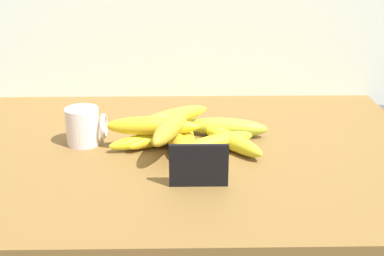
{
  "coord_description": "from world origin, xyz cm",
  "views": [
    {
      "loc": [
        0.99,
        -101.54,
        46.99
      ],
      "look_at": [
        2.82,
        -0.75,
        8.0
      ],
      "focal_mm": 46.8,
      "sensor_mm": 36.0,
      "label": 1
    }
  ],
  "objects_px": {
    "coffee_mug": "(84,126)",
    "banana_6": "(151,140)",
    "banana_1": "(176,131)",
    "banana_3": "(177,145)",
    "banana_4": "(226,127)",
    "banana_7": "(187,139)",
    "banana_12": "(175,116)",
    "chalkboard_sign": "(199,167)",
    "banana_0": "(232,141)",
    "banana_8": "(162,136)",
    "banana_5": "(156,129)",
    "banana_9": "(171,127)",
    "banana_11": "(144,126)",
    "banana_10": "(154,126)",
    "banana_2": "(215,144)"
  },
  "relations": [
    {
      "from": "coffee_mug",
      "to": "banana_6",
      "type": "bearing_deg",
      "value": -8.51
    },
    {
      "from": "banana_1",
      "to": "banana_3",
      "type": "height_order",
      "value": "same"
    },
    {
      "from": "banana_4",
      "to": "banana_7",
      "type": "bearing_deg",
      "value": -146.49
    },
    {
      "from": "banana_7",
      "to": "banana_12",
      "type": "relative_size",
      "value": 1.09
    },
    {
      "from": "chalkboard_sign",
      "to": "banana_3",
      "type": "distance_m",
      "value": 0.15
    },
    {
      "from": "banana_12",
      "to": "coffee_mug",
      "type": "bearing_deg",
      "value": -174.74
    },
    {
      "from": "banana_0",
      "to": "banana_8",
      "type": "relative_size",
      "value": 0.96
    },
    {
      "from": "banana_5",
      "to": "banana_9",
      "type": "xyz_separation_m",
      "value": [
        0.04,
        -0.1,
        0.04
      ]
    },
    {
      "from": "banana_1",
      "to": "coffee_mug",
      "type": "bearing_deg",
      "value": -173.81
    },
    {
      "from": "banana_4",
      "to": "banana_6",
      "type": "height_order",
      "value": "banana_4"
    },
    {
      "from": "banana_0",
      "to": "banana_11",
      "type": "relative_size",
      "value": 1.12
    },
    {
      "from": "chalkboard_sign",
      "to": "banana_3",
      "type": "bearing_deg",
      "value": 106.26
    },
    {
      "from": "banana_10",
      "to": "banana_12",
      "type": "height_order",
      "value": "banana_12"
    },
    {
      "from": "coffee_mug",
      "to": "banana_2",
      "type": "relative_size",
      "value": 0.45
    },
    {
      "from": "chalkboard_sign",
      "to": "banana_11",
      "type": "relative_size",
      "value": 0.67
    },
    {
      "from": "banana_1",
      "to": "banana_11",
      "type": "xyz_separation_m",
      "value": [
        -0.07,
        -0.05,
        0.03
      ]
    },
    {
      "from": "banana_3",
      "to": "banana_11",
      "type": "relative_size",
      "value": 1.0
    },
    {
      "from": "banana_5",
      "to": "banana_7",
      "type": "distance_m",
      "value": 0.09
    },
    {
      "from": "banana_0",
      "to": "banana_9",
      "type": "bearing_deg",
      "value": -171.38
    },
    {
      "from": "banana_4",
      "to": "banana_6",
      "type": "xyz_separation_m",
      "value": [
        -0.17,
        -0.06,
        -0.01
      ]
    },
    {
      "from": "banana_9",
      "to": "banana_5",
      "type": "bearing_deg",
      "value": 110.42
    },
    {
      "from": "banana_3",
      "to": "banana_8",
      "type": "relative_size",
      "value": 0.85
    },
    {
      "from": "banana_11",
      "to": "banana_0",
      "type": "bearing_deg",
      "value": -3.22
    },
    {
      "from": "banana_1",
      "to": "banana_6",
      "type": "height_order",
      "value": "banana_1"
    },
    {
      "from": "banana_12",
      "to": "banana_8",
      "type": "bearing_deg",
      "value": -152.91
    },
    {
      "from": "banana_7",
      "to": "banana_2",
      "type": "bearing_deg",
      "value": -26.92
    },
    {
      "from": "chalkboard_sign",
      "to": "banana_11",
      "type": "distance_m",
      "value": 0.21
    },
    {
      "from": "banana_4",
      "to": "banana_7",
      "type": "xyz_separation_m",
      "value": [
        -0.09,
        -0.06,
        -0.0
      ]
    },
    {
      "from": "banana_10",
      "to": "banana_12",
      "type": "bearing_deg",
      "value": 42.62
    },
    {
      "from": "banana_8",
      "to": "banana_6",
      "type": "bearing_deg",
      "value": -133.17
    },
    {
      "from": "banana_0",
      "to": "banana_8",
      "type": "height_order",
      "value": "banana_0"
    },
    {
      "from": "banana_7",
      "to": "banana_8",
      "type": "relative_size",
      "value": 1.0
    },
    {
      "from": "coffee_mug",
      "to": "banana_8",
      "type": "bearing_deg",
      "value": 1.12
    },
    {
      "from": "banana_3",
      "to": "banana_10",
      "type": "height_order",
      "value": "banana_10"
    },
    {
      "from": "banana_0",
      "to": "banana_6",
      "type": "relative_size",
      "value": 0.96
    },
    {
      "from": "banana_0",
      "to": "banana_10",
      "type": "height_order",
      "value": "banana_10"
    },
    {
      "from": "banana_12",
      "to": "banana_10",
      "type": "bearing_deg",
      "value": -137.38
    },
    {
      "from": "banana_1",
      "to": "banana_7",
      "type": "relative_size",
      "value": 0.89
    },
    {
      "from": "chalkboard_sign",
      "to": "banana_11",
      "type": "height_order",
      "value": "chalkboard_sign"
    },
    {
      "from": "banana_2",
      "to": "banana_7",
      "type": "xyz_separation_m",
      "value": [
        -0.06,
        0.03,
        -0.0
      ]
    },
    {
      "from": "banana_3",
      "to": "banana_10",
      "type": "relative_size",
      "value": 0.8
    },
    {
      "from": "banana_6",
      "to": "banana_5",
      "type": "bearing_deg",
      "value": 81.78
    },
    {
      "from": "banana_1",
      "to": "banana_12",
      "type": "height_order",
      "value": "banana_12"
    },
    {
      "from": "banana_4",
      "to": "banana_9",
      "type": "height_order",
      "value": "banana_9"
    },
    {
      "from": "banana_1",
      "to": "banana_6",
      "type": "bearing_deg",
      "value": -140.69
    },
    {
      "from": "chalkboard_sign",
      "to": "banana_12",
      "type": "height_order",
      "value": "chalkboard_sign"
    },
    {
      "from": "banana_4",
      "to": "banana_5",
      "type": "xyz_separation_m",
      "value": [
        -0.16,
        -0.0,
        -0.0
      ]
    },
    {
      "from": "banana_1",
      "to": "banana_3",
      "type": "relative_size",
      "value": 1.04
    },
    {
      "from": "banana_0",
      "to": "banana_5",
      "type": "relative_size",
      "value": 1.12
    },
    {
      "from": "banana_3",
      "to": "banana_10",
      "type": "distance_m",
      "value": 0.07
    }
  ]
}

